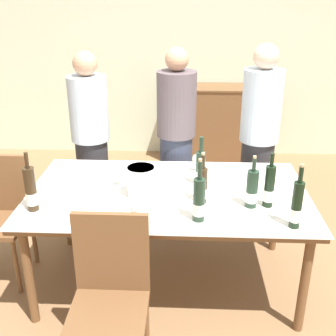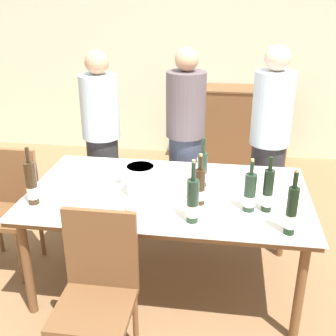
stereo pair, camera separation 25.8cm
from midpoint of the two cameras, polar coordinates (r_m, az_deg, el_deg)
ground_plane at (r=3.33m, az=-2.29°, el=-14.96°), size 12.00×12.00×0.00m
back_wall at (r=5.44m, az=-0.03°, el=16.30°), size 8.00×0.10×2.80m
sideboard_cabinet at (r=5.36m, az=5.29°, el=5.95°), size 1.25×0.46×0.95m
dining_table at (r=2.95m, az=-2.51°, el=-4.34°), size 1.93×1.11×0.75m
ice_bucket at (r=2.84m, az=-6.26°, el=-1.79°), size 0.19×0.19×0.21m
wine_bottle_0 at (r=2.71m, az=8.65°, el=-3.01°), size 0.08×0.08×0.35m
wine_bottle_1 at (r=2.98m, az=1.97°, el=-0.17°), size 0.07×0.07×0.36m
wine_bottle_2 at (r=2.52m, az=1.29°, el=-4.50°), size 0.07×0.07×0.40m
wine_bottle_3 at (r=2.81m, az=-20.61°, el=-2.91°), size 0.07×0.07×0.39m
wine_bottle_4 at (r=2.74m, az=1.96°, el=-2.53°), size 0.07×0.07×0.35m
wine_bottle_5 at (r=2.52m, az=14.25°, el=-5.04°), size 0.06×0.06×0.40m
wine_bottle_6 at (r=2.73m, az=10.95°, el=-2.67°), size 0.07×0.07×0.37m
wine_glass_0 at (r=3.21m, az=1.62°, el=1.12°), size 0.07×0.07×0.14m
wine_glass_1 at (r=3.00m, az=-8.98°, el=-0.77°), size 0.07×0.07×0.14m
wine_glass_2 at (r=2.55m, az=-7.39°, el=-5.30°), size 0.09×0.09×0.14m
chair_left_end at (r=3.44m, az=-23.84°, el=-5.16°), size 0.42×0.42×0.93m
chair_near_front at (r=2.43m, az=-11.01°, el=-15.86°), size 0.42×0.42×0.96m
person_host at (r=3.76m, az=-12.31°, el=3.10°), size 0.33×0.33×1.60m
person_guest_left at (r=3.63m, az=-0.92°, el=3.23°), size 0.33×0.33×1.63m
person_guest_right at (r=3.66m, az=10.19°, el=3.34°), size 0.33×0.33×1.66m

